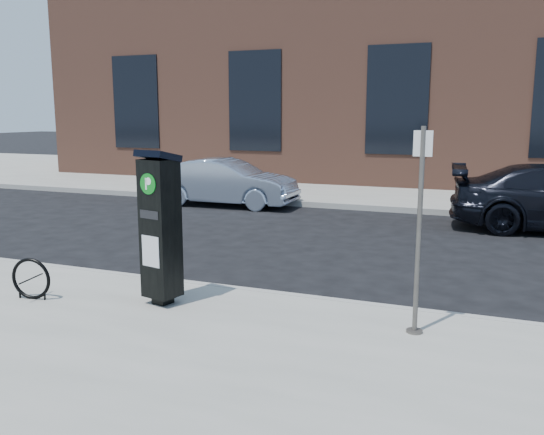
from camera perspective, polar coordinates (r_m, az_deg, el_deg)
The scene contains 9 objects.
ground at distance 8.20m, azimuth -2.63°, elevation -8.01°, with size 120.00×120.00×0.00m, color black.
sidewalk_far at distance 21.48m, azimuth 12.88°, elevation 3.33°, with size 60.00×12.00×0.15m, color gray.
curb_near at distance 8.16m, azimuth -2.69°, elevation -7.55°, with size 60.00×0.12×0.16m, color #9E9B93.
curb_far at distance 15.65m, azimuth 9.49°, elevation 0.95°, with size 60.00×0.12×0.16m, color #9E9B93.
building at distance 24.36m, azimuth 14.40°, elevation 13.66°, with size 28.00×10.05×8.25m.
parking_kiosk at distance 7.41m, azimuth -11.01°, elevation -0.84°, with size 0.53×0.49×1.99m.
sign_pole at distance 6.46m, azimuth 14.35°, elevation -1.51°, with size 0.20×0.18×2.29m.
bike_rack at distance 8.25m, azimuth -22.76°, elevation -5.63°, with size 0.56×0.14×0.56m.
car_silver at distance 16.27m, azimuth -4.58°, elevation 3.49°, with size 1.40×4.01×1.32m, color #8C9CB2.
Camera 1 is at (3.21, -7.10, 2.57)m, focal length 38.00 mm.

